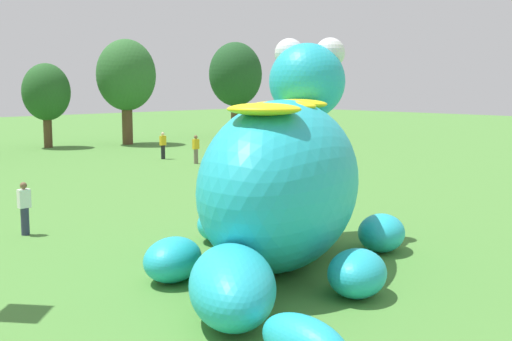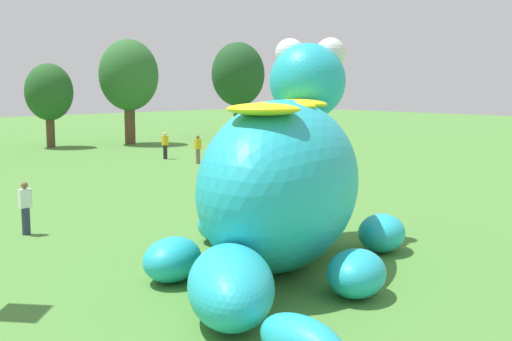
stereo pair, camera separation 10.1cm
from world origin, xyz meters
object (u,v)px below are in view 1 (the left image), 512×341
object	(u,v)px
spectator_near_inflatable	(196,150)
spectator_mid_field	(230,155)
spectator_by_cars	(25,209)
spectator_wandering	(163,146)
giant_inflatable_creature	(283,181)

from	to	relation	value
spectator_near_inflatable	spectator_mid_field	bearing A→B (deg)	-99.94
spectator_mid_field	spectator_by_cars	bearing A→B (deg)	-154.86
spectator_wandering	spectator_by_cars	bearing A→B (deg)	-138.12
spectator_near_inflatable	spectator_mid_field	distance (m)	3.82
giant_inflatable_creature	spectator_near_inflatable	size ratio (longest dim) A/B	5.98
spectator_mid_field	spectator_wandering	size ratio (longest dim) A/B	1.00
spectator_near_inflatable	spectator_by_cars	xyz separation A→B (m)	(-15.85, -10.89, 0.00)
giant_inflatable_creature	spectator_by_cars	xyz separation A→B (m)	(-3.36, 8.15, -1.42)
spectator_near_inflatable	spectator_mid_field	xyz separation A→B (m)	(-0.66, -3.77, 0.00)
spectator_mid_field	spectator_wandering	bearing A→B (deg)	84.41
spectator_near_inflatable	spectator_mid_field	world-z (taller)	same
spectator_near_inflatable	spectator_by_cars	bearing A→B (deg)	-145.50
giant_inflatable_creature	spectator_by_cars	size ratio (longest dim) A/B	5.98
spectator_wandering	spectator_near_inflatable	bearing A→B (deg)	-90.62
spectator_near_inflatable	giant_inflatable_creature	bearing A→B (deg)	-123.25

